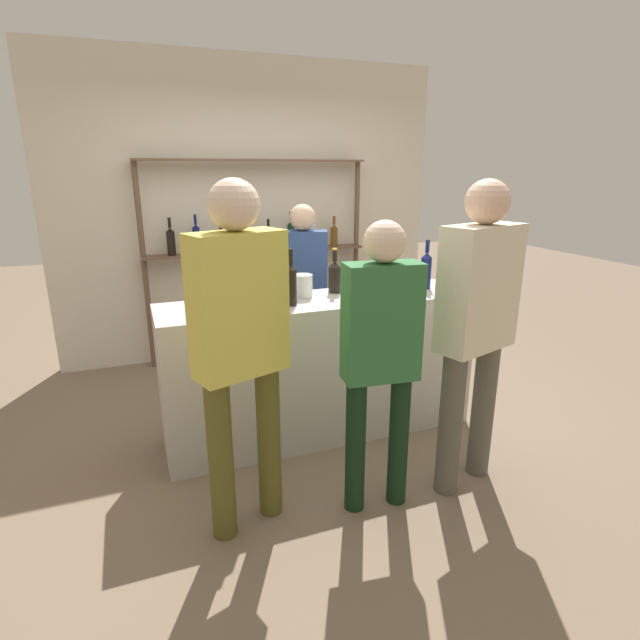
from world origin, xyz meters
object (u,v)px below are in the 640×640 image
Objects in this scene: counter_bottle_0 at (261,288)px; customer_right at (477,317)px; counter_bottle_3 at (426,270)px; customer_center at (381,347)px; counter_bottle_4 at (291,284)px; counter_bottle_1 at (335,276)px; counter_bottle_2 at (382,268)px; customer_left at (240,335)px; cork_jar at (303,286)px; server_behind_counter at (303,284)px.

counter_bottle_0 is 1.25m from customer_right.
counter_bottle_0 is at bearing -171.59° from counter_bottle_3.
customer_center reaches higher than counter_bottle_3.
counter_bottle_1 is at bearing 29.54° from counter_bottle_4.
counter_bottle_2 is 0.32m from counter_bottle_3.
counter_bottle_0 is 0.67m from customer_left.
customer_left is (-1.24, -0.94, -0.07)m from counter_bottle_2.
counter_bottle_2 is at bearing 2.69° from counter_bottle_1.
cork_jar is 0.09× the size of customer_right.
counter_bottle_4 is 0.20× the size of customer_right.
counter_bottle_0 is 1.16× the size of counter_bottle_1.
customer_center reaches higher than counter_bottle_2.
customer_left is (-0.82, -1.48, 0.13)m from server_behind_counter.
counter_bottle_3 is at bearing -80.73° from customer_left.
customer_right reaches higher than server_behind_counter.
counter_bottle_3 is 0.23× the size of server_behind_counter.
counter_bottle_0 is at bearing -14.24° from server_behind_counter.
counter_bottle_1 is 0.83× the size of counter_bottle_2.
counter_bottle_0 is 0.68m from counter_bottle_1.
server_behind_counter is at bearing 66.02° from counter_bottle_4.
customer_center is at bearing -74.72° from counter_bottle_4.
counter_bottle_0 reaches higher than counter_bottle_3.
counter_bottle_2 is at bearing 56.26° from server_behind_counter.
customer_center is at bearing -132.48° from counter_bottle_3.
counter_bottle_4 is (-0.76, -0.24, -0.00)m from counter_bottle_2.
counter_bottle_4 is 0.85m from customer_center.
counter_bottle_1 is at bearing -2.58° from customer_center.
counter_bottle_3 is at bearing 8.41° from counter_bottle_0.
counter_bottle_1 is (0.60, 0.30, -0.03)m from counter_bottle_0.
counter_bottle_1 is at bearing -61.69° from customer_left.
counter_bottle_2 is at bearing 17.23° from counter_bottle_4.
server_behind_counter is 0.88× the size of customer_right.
cork_jar is at bearing 17.45° from customer_right.
counter_bottle_1 is 2.04× the size of cork_jar.
counter_bottle_0 is at bearing -41.32° from customer_left.
cork_jar is (-0.62, -0.05, -0.07)m from counter_bottle_2.
counter_bottle_3 is at bearing -5.26° from cork_jar.
customer_right is (1.28, -0.09, -0.02)m from customer_left.
customer_right reaches higher than counter_bottle_0.
counter_bottle_4 is at bearing 28.72° from customer_right.
counter_bottle_2 reaches higher than counter_bottle_3.
customer_right is (0.59, 0.01, 0.10)m from customer_center.
counter_bottle_1 is 0.88× the size of counter_bottle_3.
counter_bottle_3 is (1.27, 0.19, -0.01)m from counter_bottle_0.
counter_bottle_1 is at bearing 170.04° from counter_bottle_3.
counter_bottle_4 is 0.88m from server_behind_counter.
counter_bottle_4 is 2.37× the size of cork_jar.
counter_bottle_4 is at bearing -174.42° from counter_bottle_3.
counter_bottle_0 is 0.20× the size of customer_left.
customer_right is (0.81, -0.79, -0.08)m from counter_bottle_4.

